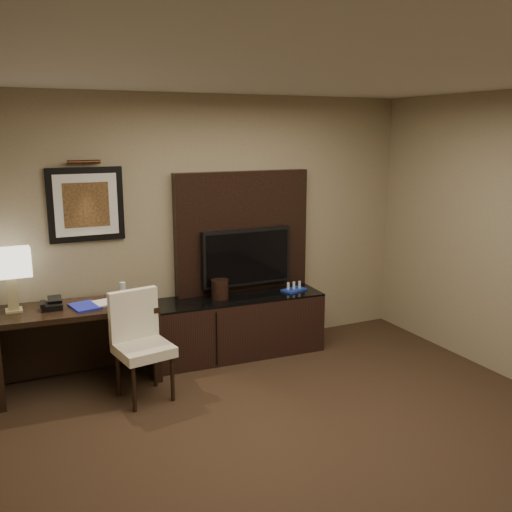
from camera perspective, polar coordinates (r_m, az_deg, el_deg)
floor at (r=4.40m, az=8.76°, el=-19.83°), size 4.50×5.00×0.01m
ceiling at (r=3.74m, az=10.18°, el=17.89°), size 4.50×5.00×0.01m
wall_back at (r=6.03m, az=-4.21°, el=3.01°), size 4.50×0.01×2.70m
desk at (r=5.59m, az=-17.34°, el=-8.60°), size 1.46×0.71×0.76m
credenza at (r=6.05m, az=-2.09°, el=-7.01°), size 1.88×0.61×0.64m
tv_wall_panel at (r=6.10m, az=-1.36°, el=2.39°), size 1.50×0.12×1.30m
tv at (r=6.06m, az=-0.97°, el=-0.09°), size 1.00×0.08×0.60m
artwork at (r=5.63m, az=-16.65°, el=4.95°), size 0.70×0.04×0.70m
picture_light at (r=5.56m, az=-16.84°, el=8.99°), size 0.04×0.04×0.30m
desk_chair at (r=5.14m, az=-11.16°, el=-9.09°), size 0.52×0.58×0.93m
table_lamp at (r=5.44m, az=-23.31°, el=-1.96°), size 0.41×0.27×0.63m
desk_phone at (r=5.45m, az=-19.74°, el=-4.57°), size 0.19×0.18×0.09m
blue_folder at (r=5.42m, az=-16.75°, el=-4.84°), size 0.28×0.34×0.02m
book at (r=5.42m, az=-15.87°, el=-3.72°), size 0.16×0.05×0.22m
water_bottle at (r=5.55m, az=-13.17°, el=-3.43°), size 0.06×0.06×0.17m
ice_bucket at (r=5.88m, az=-3.65°, el=-3.32°), size 0.22×0.22×0.20m
minibar_tray at (r=6.18m, az=3.81°, el=-3.07°), size 0.29×0.22×0.09m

